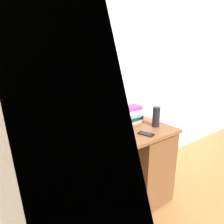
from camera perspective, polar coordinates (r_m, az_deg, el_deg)
ground_plane at (r=2.21m, az=-1.92°, el=-24.78°), size 6.00×6.00×0.00m
wall_back at (r=1.98m, az=-8.63°, el=11.91°), size 6.00×0.06×2.60m
desk at (r=2.10m, az=5.68°, el=-13.09°), size 1.26×0.68×0.77m
book_stack_tall at (r=1.81m, az=-7.66°, el=-2.14°), size 0.24×0.19×0.23m
book_stack_keyboard_riser at (r=1.62m, az=-7.12°, el=-6.38°), size 0.22×0.17×0.12m
book_stack_side at (r=2.06m, az=5.09°, el=-0.64°), size 0.23×0.20×0.16m
laptop at (r=1.81m, az=-8.59°, el=3.73°), size 0.35×0.27×0.23m
keyboard at (r=1.59m, az=-7.30°, el=-4.00°), size 0.42×0.15×0.02m
computer_mouse at (r=1.92m, az=2.34°, el=-3.73°), size 0.06×0.10×0.04m
mug at (r=1.66m, az=-15.07°, el=-6.99°), size 0.12×0.08×0.09m
water_bottle at (r=1.96m, az=12.08°, el=-1.28°), size 0.07×0.07×0.19m
cell_phone at (r=1.80m, az=9.31°, el=-5.98°), size 0.11×0.15×0.01m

